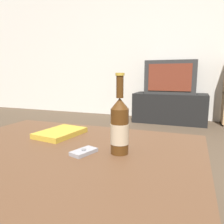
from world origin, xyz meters
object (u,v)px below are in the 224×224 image
object	(u,v)px
television	(171,77)
cell_phone	(84,152)
beer_bottle	(120,126)
tv_stand	(170,108)
table_book	(60,133)

from	to	relation	value
television	cell_phone	bearing A→B (deg)	-90.93
television	beer_bottle	world-z (taller)	television
beer_bottle	cell_phone	xyz separation A→B (m)	(-0.12, -0.05, -0.10)
beer_bottle	cell_phone	size ratio (longest dim) A/B	2.66
cell_phone	tv_stand	bearing A→B (deg)	107.21
beer_bottle	table_book	size ratio (longest dim) A/B	1.18
tv_stand	table_book	size ratio (longest dim) A/B	4.22
television	table_book	distance (m)	2.53
television	table_book	size ratio (longest dim) A/B	2.85
tv_stand	television	world-z (taller)	television
television	table_book	bearing A→B (deg)	-96.10
tv_stand	beer_bottle	size ratio (longest dim) A/B	3.58
tv_stand	table_book	bearing A→B (deg)	-96.09
table_book	beer_bottle	bearing A→B (deg)	-12.86
tv_stand	beer_bottle	distance (m)	2.66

